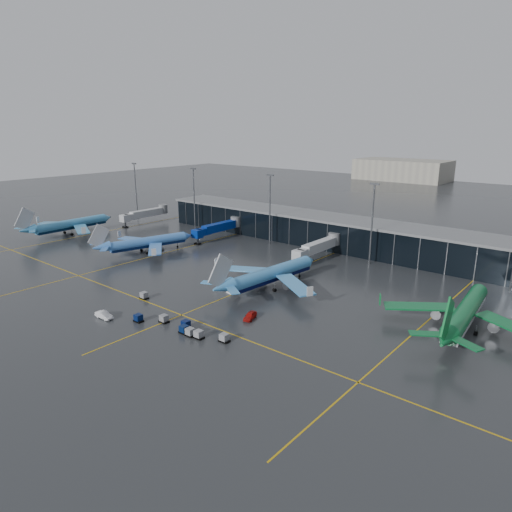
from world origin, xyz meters
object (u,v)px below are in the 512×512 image
Objects in this scene: mobile_airstair at (233,290)px; airliner_klm_west at (71,219)px; airliner_aer_lingus at (467,302)px; service_van_white at (104,315)px; baggage_carts at (177,323)px; service_van_red at (250,316)px; airliner_klm_near at (272,266)px; airliner_arkefly at (148,236)px.

airliner_klm_west is at bearing -170.71° from mobile_airstair.
airliner_aer_lingus is 79.61m from service_van_white.
baggage_carts is 16.31m from service_van_red.
airliner_aer_lingus is at bearing 15.24° from service_van_red.
service_van_white is at bearing -107.63° from airliner_klm_near.
airliner_arkefly is at bearing -177.96° from mobile_airstair.
airliner_klm_near reaches higher than baggage_carts.
service_van_white is at bearing -159.14° from service_van_red.
airliner_klm_near is 48.15m from airliner_aer_lingus.
mobile_airstair is 17.67m from service_van_red.
mobile_airstair is (-4.78, 23.41, 0.01)m from baggage_carts.
service_van_red is (9.07, -19.77, -5.38)m from airliner_klm_near.
mobile_airstair is at bearing -22.88° from service_van_white.
airliner_aer_lingus is 8.60× the size of service_van_red.
mobile_airstair is (95.70, -8.44, -5.47)m from airliner_klm_west.
airliner_aer_lingus is (102.41, 4.49, 0.55)m from airliner_arkefly.
airliner_aer_lingus is 11.10× the size of mobile_airstair.
mobile_airstair is at bearing 101.54° from baggage_carts.
airliner_arkefly is 67.20m from service_van_red.
baggage_carts is (-0.56, -32.94, -5.42)m from airliner_klm_near.
service_van_red is at bearing -21.07° from mobile_airstair.
mobile_airstair is at bearing -168.58° from airliner_aer_lingus.
airliner_aer_lingus reaches higher than airliner_arkefly.
baggage_carts reaches higher than service_van_white.
mobile_airstair is at bearing 2.36° from airliner_arkefly.
airliner_klm_west is at bearing 178.05° from airliner_aer_lingus.
airliner_aer_lingus is 1.18× the size of baggage_carts.
airliner_klm_west is 8.62× the size of service_van_red.
airliner_arkefly is at bearing -176.49° from airliner_klm_near.
airliner_klm_west is 96.23m from mobile_airstair.
airliner_klm_west is 1.18× the size of baggage_carts.
airliner_klm_near is (101.04, 1.09, -0.06)m from airliner_klm_west.
airliner_klm_near reaches higher than service_van_red.
airliner_klm_west reaches higher than airliner_aer_lingus.
baggage_carts is at bearing -64.13° from mobile_airstair.
airliner_klm_west is 105.55m from baggage_carts.
airliner_aer_lingus is at bearing 17.16° from airliner_arkefly.
service_van_red is 0.98× the size of service_van_white.
airliner_klm_west is 149.01m from airliner_aer_lingus.
airliner_klm_west is at bearing 162.41° from baggage_carts.
service_van_red is (14.41, -10.24, 0.03)m from mobile_airstair.
service_van_red is (9.63, 13.17, 0.04)m from baggage_carts.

